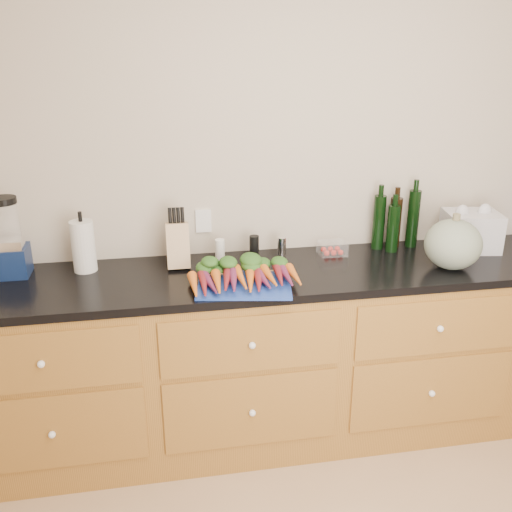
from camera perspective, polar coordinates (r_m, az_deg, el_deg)
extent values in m
cube|color=beige|center=(3.04, 5.97, 7.51)|extent=(4.10, 0.05, 2.60)
cube|color=brown|center=(3.07, 7.03, -9.58)|extent=(3.60, 0.60, 0.90)
cube|color=brown|center=(2.61, -20.64, -9.91)|extent=(0.82, 0.01, 0.28)
sphere|color=white|center=(2.60, -20.70, -10.09)|extent=(0.03, 0.03, 0.03)
cube|color=brown|center=(2.80, -19.68, -16.28)|extent=(0.82, 0.01, 0.38)
sphere|color=white|center=(2.79, -19.73, -16.47)|extent=(0.03, 0.03, 0.03)
cube|color=brown|center=(2.58, -0.44, -8.77)|extent=(0.82, 0.01, 0.28)
sphere|color=white|center=(2.57, -0.38, -8.94)|extent=(0.03, 0.03, 0.03)
cube|color=brown|center=(2.78, -0.42, -15.24)|extent=(0.82, 0.01, 0.38)
sphere|color=white|center=(2.76, -0.36, -15.43)|extent=(0.03, 0.03, 0.03)
cube|color=brown|center=(2.85, 17.81, -6.80)|extent=(0.82, 0.01, 0.28)
sphere|color=white|center=(2.84, 17.96, -6.94)|extent=(0.03, 0.03, 0.03)
cube|color=brown|center=(3.03, 17.05, -12.85)|extent=(0.82, 0.01, 0.38)
sphere|color=white|center=(3.02, 17.19, -13.01)|extent=(0.03, 0.03, 0.03)
cube|color=black|center=(2.86, 7.44, -1.43)|extent=(3.64, 0.62, 0.04)
cube|color=#1F41A7|center=(2.61, -1.19, -2.90)|extent=(0.47, 0.39, 0.01)
cone|color=orange|center=(2.55, -6.17, -2.85)|extent=(0.05, 0.22, 0.05)
cone|color=maroon|center=(2.56, -5.38, -2.79)|extent=(0.05, 0.22, 0.05)
cone|color=#692046|center=(2.56, -4.59, -2.74)|extent=(0.05, 0.22, 0.05)
cone|color=orange|center=(2.56, -3.81, -2.69)|extent=(0.05, 0.22, 0.05)
cone|color=maroon|center=(2.57, -3.02, -2.64)|extent=(0.05, 0.22, 0.05)
cone|color=#692046|center=(2.57, -2.24, -2.58)|extent=(0.05, 0.22, 0.05)
cone|color=orange|center=(2.57, -1.46, -2.53)|extent=(0.05, 0.22, 0.05)
ellipsoid|color=#1B4416|center=(2.71, -4.21, -1.12)|extent=(0.22, 0.13, 0.07)
cone|color=orange|center=(2.58, -0.78, -2.48)|extent=(0.05, 0.22, 0.05)
cone|color=maroon|center=(2.58, 0.00, -2.43)|extent=(0.05, 0.22, 0.05)
cone|color=#692046|center=(2.59, 0.77, -2.38)|extent=(0.05, 0.22, 0.05)
cone|color=orange|center=(2.60, 1.54, -2.32)|extent=(0.05, 0.22, 0.05)
cone|color=maroon|center=(2.60, 2.30, -2.27)|extent=(0.05, 0.22, 0.05)
cone|color=#692046|center=(2.61, 3.06, -2.21)|extent=(0.05, 0.22, 0.05)
cone|color=orange|center=(2.62, 3.82, -2.16)|extent=(0.05, 0.22, 0.05)
ellipsoid|color=#1B4416|center=(2.74, 0.85, -0.79)|extent=(0.22, 0.13, 0.07)
ellipsoid|color=slate|center=(2.93, 19.10, 1.12)|extent=(0.27, 0.27, 0.25)
cube|color=#0F1E46|center=(2.94, -23.17, -0.48)|extent=(0.15, 0.15, 0.14)
cube|color=silver|center=(2.89, -23.54, 1.06)|extent=(0.13, 0.09, 0.04)
cylinder|color=white|center=(2.88, -23.69, 2.97)|extent=(0.12, 0.12, 0.20)
cylinder|color=black|center=(2.85, -24.01, 5.09)|extent=(0.12, 0.12, 0.03)
cylinder|color=silver|center=(2.86, -16.88, 0.94)|extent=(0.11, 0.11, 0.25)
cube|color=tan|center=(2.82, -7.83, 1.08)|extent=(0.11, 0.11, 0.22)
cylinder|color=white|center=(2.89, -3.63, 0.59)|extent=(0.05, 0.05, 0.11)
cylinder|color=black|center=(2.91, -0.18, 0.89)|extent=(0.05, 0.05, 0.12)
cylinder|color=white|center=(2.94, 2.59, 0.90)|extent=(0.05, 0.05, 0.11)
cube|color=white|center=(3.01, 7.63, 0.78)|extent=(0.14, 0.11, 0.07)
cylinder|color=black|center=(3.11, 12.17, 3.32)|extent=(0.06, 0.06, 0.29)
cylinder|color=black|center=(3.15, 13.72, 3.28)|extent=(0.06, 0.06, 0.27)
cylinder|color=black|center=(3.18, 15.42, 3.62)|extent=(0.06, 0.06, 0.31)
cylinder|color=black|center=(3.08, 13.53, 2.70)|extent=(0.06, 0.06, 0.25)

